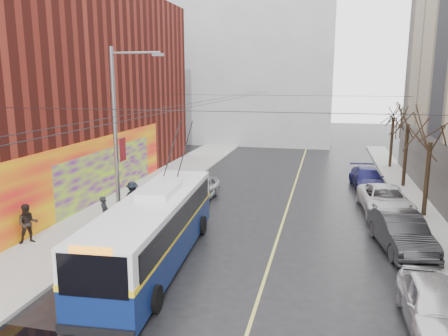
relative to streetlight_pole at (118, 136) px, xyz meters
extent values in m
cube|color=gray|center=(-1.86, 2.00, -4.77)|extent=(4.00, 60.00, 0.15)
cube|color=gray|center=(15.14, 2.00, -4.77)|extent=(2.00, 60.00, 0.15)
cube|color=#BFB74C|center=(7.64, 4.00, -4.84)|extent=(0.12, 50.00, 0.01)
cube|color=red|center=(-3.82, 0.00, -2.85)|extent=(0.08, 28.00, 4.00)
cube|color=#600490|center=(-3.78, 6.00, -3.25)|extent=(0.06, 12.00, 3.20)
cube|color=gray|center=(0.14, 35.00, 4.15)|extent=(20.00, 12.00, 18.00)
cylinder|color=slate|center=(-0.16, 0.00, -0.35)|extent=(0.20, 0.20, 9.00)
cube|color=#5F0D13|center=(0.19, 0.00, -0.65)|extent=(0.04, 0.60, 1.10)
cylinder|color=slate|center=(1.04, 0.00, 3.85)|extent=(2.40, 0.10, 0.10)
cube|color=slate|center=(2.14, 0.00, 3.75)|extent=(0.50, 0.22, 0.12)
cylinder|color=black|center=(2.34, 5.00, 1.35)|extent=(0.02, 60.00, 0.02)
cylinder|color=black|center=(3.34, 5.00, 1.35)|extent=(0.02, 60.00, 0.02)
cylinder|color=black|center=(6.14, -4.00, 1.55)|extent=(18.00, 0.02, 0.02)
cylinder|color=black|center=(6.14, 12.00, 1.55)|extent=(18.00, 0.02, 0.02)
cylinder|color=black|center=(15.14, 6.00, -2.75)|extent=(0.24, 0.24, 4.20)
cylinder|color=black|center=(15.14, 13.00, -2.61)|extent=(0.24, 0.24, 4.48)
cylinder|color=black|center=(15.14, 20.00, -2.66)|extent=(0.24, 0.24, 4.37)
ellipsoid|color=slate|center=(2.69, -0.90, 1.48)|extent=(0.44, 0.20, 0.12)
ellipsoid|color=slate|center=(5.85, 1.11, 2.26)|extent=(0.44, 0.20, 0.12)
ellipsoid|color=slate|center=(1.90, 1.98, 0.81)|extent=(0.44, 0.20, 0.12)
cube|color=#0A1A4D|center=(3.01, -3.18, -3.97)|extent=(3.22, 11.27, 1.39)
cube|color=silver|center=(3.01, -3.18, -2.67)|extent=(3.22, 11.27, 1.20)
cube|color=yellow|center=(3.01, -3.18, -3.27)|extent=(3.26, 11.31, 0.20)
cube|color=black|center=(3.42, -8.73, -2.81)|extent=(2.13, 0.19, 1.30)
cube|color=black|center=(2.60, 2.38, -2.81)|extent=(2.13, 0.19, 1.11)
cube|color=black|center=(1.79, -3.27, -2.76)|extent=(0.79, 10.17, 0.93)
cube|color=black|center=(4.23, -3.09, -2.76)|extent=(0.79, 10.17, 0.93)
cube|color=silver|center=(2.94, -2.25, -1.93)|extent=(1.50, 2.87, 0.28)
cube|color=black|center=(3.42, -8.77, -4.52)|extent=(2.41, 0.29, 0.28)
cylinder|color=black|center=(2.08, -6.97, -4.38)|extent=(0.35, 0.94, 0.93)
cylinder|color=black|center=(4.49, -6.79, -4.38)|extent=(0.35, 0.94, 0.93)
cylinder|color=black|center=(1.54, 0.43, -4.38)|extent=(0.35, 0.94, 0.93)
cylinder|color=black|center=(3.94, 0.61, -4.38)|extent=(0.35, 0.94, 0.93)
cylinder|color=black|center=(2.38, 0.96, -0.58)|extent=(0.29, 3.22, 2.28)
cylinder|color=black|center=(3.03, 1.00, -0.58)|extent=(0.29, 3.22, 2.28)
imported|color=silver|center=(13.14, -5.76, -4.08)|extent=(1.83, 4.50, 1.53)
imported|color=#252528|center=(13.14, 0.69, -4.02)|extent=(2.57, 5.26, 1.66)
imported|color=silver|center=(13.14, 6.45, -4.09)|extent=(2.98, 5.67, 1.52)
imported|color=#16164E|center=(12.63, 12.14, -4.14)|extent=(2.51, 5.09, 1.42)
imported|color=#9E9FA3|center=(2.05, 6.60, -4.12)|extent=(1.94, 4.37, 1.46)
imported|color=black|center=(-0.70, -0.45, -3.81)|extent=(0.55, 0.72, 1.78)
imported|color=black|center=(-3.35, -2.66, -3.78)|extent=(1.13, 1.10, 1.84)
imported|color=black|center=(-0.52, 2.35, -3.76)|extent=(1.39, 1.16, 1.88)
camera|label=1|loc=(9.68, -19.04, 2.67)|focal=35.00mm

